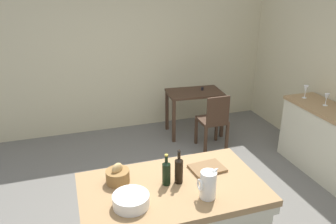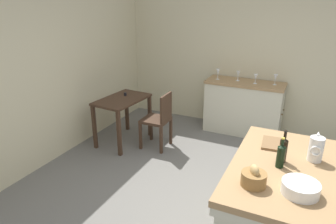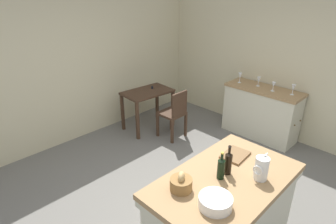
{
  "view_description": "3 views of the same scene",
  "coord_description": "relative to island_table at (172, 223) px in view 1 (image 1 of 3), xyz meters",
  "views": [
    {
      "loc": [
        -0.99,
        -2.91,
        2.51
      ],
      "look_at": [
        0.12,
        0.54,
        1.04
      ],
      "focal_mm": 35.48,
      "sensor_mm": 36.0,
      "label": 1
    },
    {
      "loc": [
        -2.88,
        -0.76,
        2.32
      ],
      "look_at": [
        0.06,
        0.65,
        1.07
      ],
      "focal_mm": 33.25,
      "sensor_mm": 36.0,
      "label": 2
    },
    {
      "loc": [
        -2.19,
        -1.81,
        2.57
      ],
      "look_at": [
        0.21,
        0.57,
        1.03
      ],
      "focal_mm": 30.19,
      "sensor_mm": 36.0,
      "label": 3
    }
  ],
  "objects": [
    {
      "name": "wall_back",
      "position": [
        0.22,
        3.25,
        0.83
      ],
      "size": [
        5.32,
        0.12,
        2.6
      ],
      "primitive_type": "cube",
      "color": "beige",
      "rests_on": "ground"
    },
    {
      "name": "wash_bowl",
      "position": [
        -0.39,
        -0.15,
        0.45
      ],
      "size": [
        0.29,
        0.29,
        0.1
      ],
      "primitive_type": "cylinder",
      "color": "white",
      "rests_on": "island_table"
    },
    {
      "name": "wine_bottle_dark",
      "position": [
        0.07,
        0.04,
        0.52
      ],
      "size": [
        0.07,
        0.07,
        0.31
      ],
      "color": "black",
      "rests_on": "island_table"
    },
    {
      "name": "ground_plane",
      "position": [
        0.22,
        0.65,
        -0.47
      ],
      "size": [
        6.76,
        6.76,
        0.0
      ],
      "primitive_type": "plane",
      "color": "#66635E"
    },
    {
      "name": "wine_glass_middle",
      "position": [
        2.51,
        1.05,
        0.57
      ],
      "size": [
        0.07,
        0.07,
        0.17
      ],
      "color": "white",
      "rests_on": "side_cabinet"
    },
    {
      "name": "cutting_board",
      "position": [
        0.39,
        0.15,
        0.41
      ],
      "size": [
        0.33,
        0.26,
        0.02
      ],
      "primitive_type": "cube",
      "rotation": [
        0.0,
        0.0,
        0.09
      ],
      "color": "brown",
      "rests_on": "island_table"
    },
    {
      "name": "side_cabinet",
      "position": [
        2.48,
        0.91,
        -0.0
      ],
      "size": [
        0.52,
        1.32,
        0.92
      ],
      "color": "#99754C",
      "rests_on": "ground"
    },
    {
      "name": "writing_desk",
      "position": [
        1.26,
        2.58,
        0.16
      ],
      "size": [
        0.94,
        0.63,
        0.8
      ],
      "color": "#3D281C",
      "rests_on": "ground"
    },
    {
      "name": "bread_basket",
      "position": [
        -0.43,
        0.2,
        0.46
      ],
      "size": [
        0.2,
        0.2,
        0.19
      ],
      "color": "olive",
      "rests_on": "island_table"
    },
    {
      "name": "wine_bottle_amber",
      "position": [
        -0.04,
        0.04,
        0.51
      ],
      "size": [
        0.07,
        0.07,
        0.29
      ],
      "color": "black",
      "rests_on": "island_table"
    },
    {
      "name": "pitcher",
      "position": [
        0.22,
        -0.23,
        0.52
      ],
      "size": [
        0.17,
        0.13,
        0.28
      ],
      "color": "white",
      "rests_on": "island_table"
    },
    {
      "name": "island_table",
      "position": [
        0.0,
        0.0,
        0.0
      ],
      "size": [
        1.56,
        0.92,
        0.86
      ],
      "color": "#99754C",
      "rests_on": "ground"
    },
    {
      "name": "wine_glass_right",
      "position": [
        2.45,
        1.38,
        0.58
      ],
      "size": [
        0.07,
        0.07,
        0.18
      ],
      "color": "white",
      "rests_on": "side_cabinet"
    },
    {
      "name": "wooden_chair",
      "position": [
        1.33,
        1.96,
        0.02
      ],
      "size": [
        0.41,
        0.41,
        0.9
      ],
      "color": "#3D281C",
      "rests_on": "ground"
    }
  ]
}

